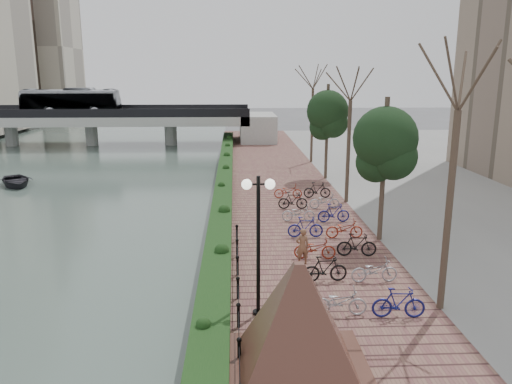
{
  "coord_description": "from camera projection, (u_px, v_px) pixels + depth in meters",
  "views": [
    {
      "loc": [
        1.33,
        -12.73,
        7.93
      ],
      "look_at": [
        2.42,
        12.41,
        2.0
      ],
      "focal_mm": 35.0,
      "sensor_mm": 36.0,
      "label": 1
    }
  ],
  "objects": [
    {
      "name": "pedestrian",
      "position": [
        302.0,
        246.0,
        19.9
      ],
      "size": [
        0.59,
        0.44,
        1.5
      ],
      "primitive_type": "imported",
      "rotation": [
        0.0,
        0.0,
        3.29
      ],
      "color": "brown",
      "rests_on": "promenade"
    },
    {
      "name": "hedge",
      "position": [
        224.0,
        184.0,
        33.43
      ],
      "size": [
        1.1,
        56.0,
        0.6
      ],
      "primitive_type": "cube",
      "color": "#143413",
      "rests_on": "promenade"
    },
    {
      "name": "motorcycle",
      "position": [
        300.0,
        295.0,
        15.95
      ],
      "size": [
        0.75,
        1.85,
        1.13
      ],
      "primitive_type": null,
      "rotation": [
        0.0,
        0.0,
        -0.11
      ],
      "color": "black",
      "rests_on": "promenade"
    },
    {
      "name": "lamppost",
      "position": [
        258.0,
        215.0,
        15.15
      ],
      "size": [
        1.02,
        0.32,
        4.49
      ],
      "color": "black",
      "rests_on": "promenade"
    },
    {
      "name": "granite_monument",
      "position": [
        298.0,
        320.0,
        12.27
      ],
      "size": [
        5.84,
        5.84,
        3.04
      ],
      "color": "#40201B",
      "rests_on": "promenade"
    },
    {
      "name": "ground",
      "position": [
        190.0,
        361.0,
        14.15
      ],
      "size": [
        220.0,
        220.0,
        0.0
      ],
      "primitive_type": "plane",
      "color": "#59595B",
      "rests_on": "ground"
    },
    {
      "name": "street_trees",
      "position": [
        363.0,
        158.0,
        25.97
      ],
      "size": [
        3.2,
        37.12,
        6.8
      ],
      "color": "#3C3323",
      "rests_on": "promenade"
    },
    {
      "name": "chain_fence",
      "position": [
        238.0,
        302.0,
        15.95
      ],
      "size": [
        0.1,
        14.1,
        0.7
      ],
      "color": "black",
      "rests_on": "promenade"
    },
    {
      "name": "river_water",
      "position": [
        20.0,
        182.0,
        37.82
      ],
      "size": [
        30.0,
        130.0,
        0.02
      ],
      "primitive_type": "cube",
      "color": "#47594F",
      "rests_on": "ground"
    },
    {
      "name": "promenade",
      "position": [
        278.0,
        200.0,
        31.27
      ],
      "size": [
        8.0,
        75.0,
        0.5
      ],
      "primitive_type": "cube",
      "color": "brown",
      "rests_on": "ground"
    },
    {
      "name": "bicycle_parking",
      "position": [
        325.0,
        228.0,
        23.21
      ],
      "size": [
        2.4,
        17.32,
        1.0
      ],
      "color": "#A1A1A6",
      "rests_on": "promenade"
    },
    {
      "name": "bridge",
      "position": [
        87.0,
        116.0,
        56.48
      ],
      "size": [
        36.0,
        10.77,
        6.5
      ],
      "color": "#A1A19C",
      "rests_on": "ground"
    },
    {
      "name": "boat",
      "position": [
        15.0,
        181.0,
        36.26
      ],
      "size": [
        4.32,
        4.72,
        0.8
      ],
      "primitive_type": "imported",
      "rotation": [
        0.0,
        0.0,
        0.53
      ],
      "color": "#232228",
      "rests_on": "river_water"
    }
  ]
}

